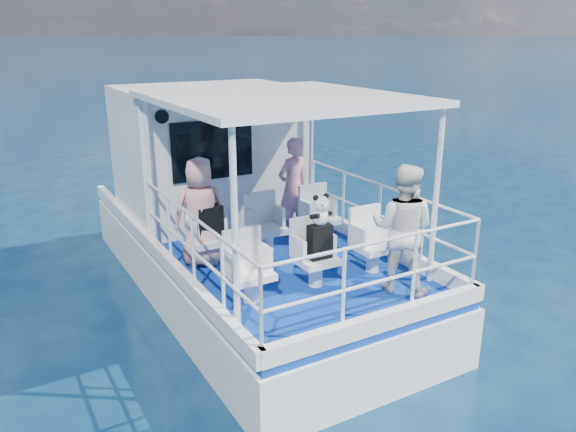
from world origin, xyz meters
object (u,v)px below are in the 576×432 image
object	(u,v)px
passenger_port_fwd	(201,212)
passenger_stbd_aft	(403,229)
panda	(321,210)
backpack_center	(320,242)

from	to	relation	value
passenger_port_fwd	passenger_stbd_aft	size ratio (longest dim) A/B	0.94
passenger_port_fwd	panda	bearing A→B (deg)	145.04
passenger_port_fwd	panda	xyz separation A→B (m)	(1.00, -1.39, 0.26)
passenger_stbd_aft	backpack_center	bearing A→B (deg)	18.84
passenger_stbd_aft	backpack_center	xyz separation A→B (m)	(-0.82, 0.57, -0.20)
passenger_stbd_aft	panda	world-z (taller)	passenger_stbd_aft
passenger_stbd_aft	backpack_center	distance (m)	1.01
panda	passenger_stbd_aft	bearing A→B (deg)	-35.09
passenger_stbd_aft	panda	size ratio (longest dim) A/B	4.15
passenger_stbd_aft	passenger_port_fwd	bearing A→B (deg)	6.34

